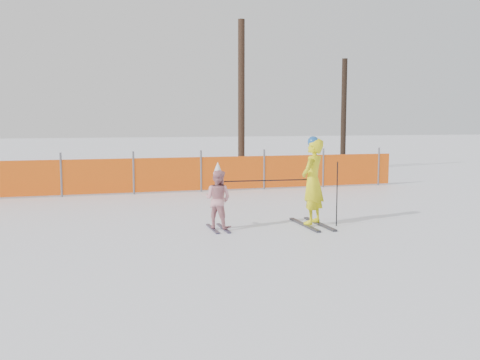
# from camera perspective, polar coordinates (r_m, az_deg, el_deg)

# --- Properties ---
(ground) EXTENTS (120.00, 120.00, 0.00)m
(ground) POSITION_cam_1_polar(r_m,az_deg,el_deg) (9.96, 0.79, -6.03)
(ground) COLOR white
(ground) RESTS_ON ground
(adult) EXTENTS (0.75, 1.45, 1.82)m
(adult) POSITION_cam_1_polar(r_m,az_deg,el_deg) (10.95, 7.76, -0.13)
(adult) COLOR black
(adult) RESTS_ON ground
(child) EXTENTS (0.71, 0.92, 1.34)m
(child) POSITION_cam_1_polar(r_m,az_deg,el_deg) (10.51, -2.37, -1.99)
(child) COLOR black
(child) RESTS_ON ground
(ski_poles) EXTENTS (2.28, 0.36, 1.31)m
(ski_poles) POSITION_cam_1_polar(r_m,az_deg,el_deg) (10.78, 6.12, -0.69)
(ski_poles) COLOR black
(ski_poles) RESTS_ON ground
(safety_fence) EXTENTS (16.41, 0.06, 1.25)m
(safety_fence) POSITION_cam_1_polar(r_m,az_deg,el_deg) (15.85, -10.66, 0.52)
(safety_fence) COLOR #595960
(safety_fence) RESTS_ON ground
(tree_trunks) EXTENTS (5.11, 1.09, 6.03)m
(tree_trunks) POSITION_cam_1_polar(r_m,az_deg,el_deg) (22.07, 4.59, 8.00)
(tree_trunks) COLOR #2F1F15
(tree_trunks) RESTS_ON ground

